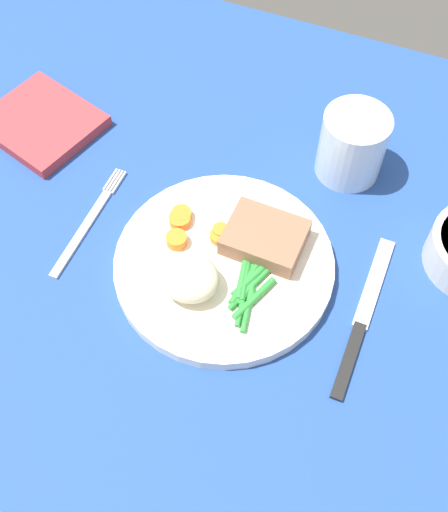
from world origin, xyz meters
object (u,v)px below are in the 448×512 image
Objects in this scene: water_glass at (351,148)px; napkin at (42,123)px; dinner_plate at (224,265)px; fork at (89,222)px; knife at (362,319)px; meat_portion at (265,237)px.

water_glass is 0.64× the size of napkin.
water_glass reaches higher than dinner_plate.
napkin is (-13.05, 11.26, 0.57)cm from fork.
knife is (16.16, -0.29, -0.60)cm from dinner_plate.
knife is at bearing -1.01° from dinner_plate.
knife is at bearing -13.67° from napkin.
meat_portion reaches higher than knife.
fork is 0.81× the size of knife.
water_glass reaches higher than napkin.
fork is at bearing -142.79° from water_glass.
meat_portion is 13.76cm from knife.
water_glass is at bearing 112.11° from knife.
knife is at bearing 0.22° from fork.
dinner_plate is 1.20× the size of knife.
dinner_plate is 21.35cm from water_glass.
fork is 1.91× the size of water_glass.
water_glass is at bearing 65.99° from dinner_plate.
knife is at bearing -17.91° from meat_portion.
meat_portion is 0.52× the size of fork.
fork is (-17.17, -0.26, -0.60)cm from dinner_plate.
water_glass is (5.29, 15.45, 0.96)cm from meat_portion.
fork is at bearing -179.03° from knife.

